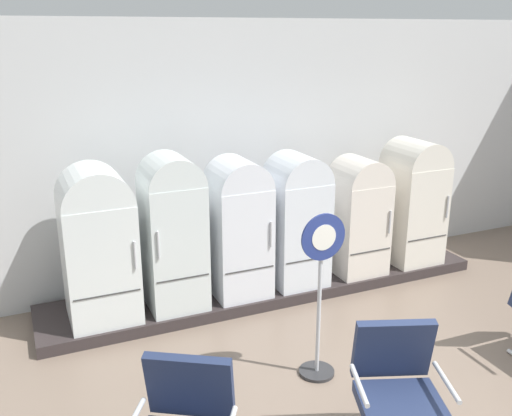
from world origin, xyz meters
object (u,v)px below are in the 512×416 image
object	(u,v)px
refrigerator_4	(358,212)
armchair_center	(398,385)
refrigerator_0	(98,240)
refrigerator_3	(296,216)
sign_stand	(320,303)
refrigerator_1	(173,228)
refrigerator_5	(413,197)
refrigerator_2	(238,223)

from	to	relation	value
refrigerator_4	armchair_center	size ratio (longest dim) A/B	1.46
refrigerator_0	refrigerator_3	bearing A→B (deg)	-0.83
sign_stand	refrigerator_3	bearing A→B (deg)	69.30
refrigerator_3	sign_stand	size ratio (longest dim) A/B	1.00
armchair_center	sign_stand	bearing A→B (deg)	92.84
refrigerator_1	refrigerator_5	xyz separation A→B (m)	(3.10, 0.03, -0.05)
armchair_center	refrigerator_4	bearing A→B (deg)	62.28
refrigerator_2	armchair_center	bearing A→B (deg)	-86.46
refrigerator_2	refrigerator_3	xyz separation A→B (m)	(0.72, -0.00, -0.01)
armchair_center	refrigerator_1	bearing A→B (deg)	108.86
refrigerator_0	refrigerator_1	size ratio (longest dim) A/B	0.96
refrigerator_5	refrigerator_4	bearing A→B (deg)	-177.21
refrigerator_3	refrigerator_5	world-z (taller)	refrigerator_5
refrigerator_4	sign_stand	world-z (taller)	refrigerator_4
refrigerator_2	sign_stand	world-z (taller)	refrigerator_2
refrigerator_5	refrigerator_0	bearing A→B (deg)	179.80
refrigerator_0	refrigerator_1	world-z (taller)	refrigerator_1
refrigerator_1	refrigerator_2	bearing A→B (deg)	1.14
refrigerator_2	refrigerator_3	world-z (taller)	refrigerator_2
refrigerator_4	sign_stand	xyz separation A→B (m)	(-1.43, -1.58, -0.17)
sign_stand	armchair_center	bearing A→B (deg)	-87.16
armchair_center	sign_stand	distance (m)	1.06
refrigerator_3	armchair_center	xyz separation A→B (m)	(-0.55, -2.64, -0.41)
refrigerator_2	refrigerator_4	xyz separation A→B (m)	(1.54, -0.02, -0.07)
refrigerator_3	sign_stand	distance (m)	1.73
refrigerator_0	armchair_center	xyz separation A→B (m)	(1.65, -2.67, -0.44)
armchair_center	sign_stand	xyz separation A→B (m)	(-0.05, 1.04, 0.18)
refrigerator_2	armchair_center	world-z (taller)	refrigerator_2
sign_stand	refrigerator_1	bearing A→B (deg)	118.04
armchair_center	refrigerator_5	bearing A→B (deg)	50.30
refrigerator_5	sign_stand	xyz separation A→B (m)	(-2.26, -1.62, -0.25)
refrigerator_1	armchair_center	distance (m)	2.82
refrigerator_2	refrigerator_4	size ratio (longest dim) A/B	1.09
refrigerator_3	refrigerator_4	world-z (taller)	refrigerator_3
refrigerator_1	sign_stand	xyz separation A→B (m)	(0.85, -1.59, -0.30)
refrigerator_3	refrigerator_1	bearing A→B (deg)	-179.46
refrigerator_1	refrigerator_3	bearing A→B (deg)	0.54
refrigerator_3	refrigerator_4	bearing A→B (deg)	-1.53
refrigerator_2	refrigerator_0	bearing A→B (deg)	178.80
refrigerator_3	refrigerator_2	bearing A→B (deg)	179.94
refrigerator_0	refrigerator_5	bearing A→B (deg)	-0.20
refrigerator_2	refrigerator_3	bearing A→B (deg)	-0.06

